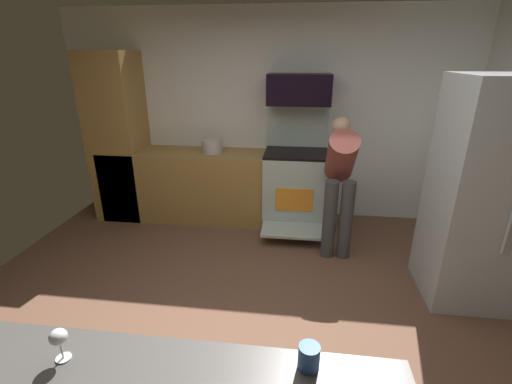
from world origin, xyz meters
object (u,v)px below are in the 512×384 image
object	(u,v)px
wine_glass_near	(59,338)
microwave	(299,89)
mug_coffee	(309,357)
person_cook	(340,178)
oven_range	(295,186)
stock_pot	(212,146)
refrigerator	(494,196)

from	to	relation	value
wine_glass_near	microwave	bearing A→B (deg)	75.26
mug_coffee	person_cook	bearing A→B (deg)	81.83
oven_range	stock_pot	distance (m)	1.15
stock_pot	microwave	bearing A→B (deg)	4.36
wine_glass_near	person_cook	bearing A→B (deg)	62.57
oven_range	refrigerator	xyz separation A→B (m)	(1.65, -1.27, 0.45)
wine_glass_near	stock_pot	world-z (taller)	stock_pot
stock_pot	refrigerator	bearing A→B (deg)	-25.48
refrigerator	mug_coffee	xyz separation A→B (m)	(-1.54, -1.88, -0.01)
person_cook	wine_glass_near	xyz separation A→B (m)	(-1.34, -2.59, 0.15)
mug_coffee	stock_pot	distance (m)	3.37
wine_glass_near	refrigerator	bearing A→B (deg)	37.81
refrigerator	wine_glass_near	world-z (taller)	refrigerator
refrigerator	mug_coffee	world-z (taller)	refrigerator
wine_glass_near	mug_coffee	size ratio (longest dim) A/B	1.40
person_cook	stock_pot	distance (m)	1.66
mug_coffee	stock_pot	xyz separation A→B (m)	(-1.16, 3.16, 0.03)
microwave	wine_glass_near	distance (m)	3.50
refrigerator	microwave	bearing A→B (deg)	140.38
person_cook	mug_coffee	bearing A→B (deg)	-98.17
mug_coffee	refrigerator	bearing A→B (deg)	50.60
microwave	person_cook	bearing A→B (deg)	-57.69
oven_range	mug_coffee	bearing A→B (deg)	-88.03
oven_range	mug_coffee	world-z (taller)	oven_range
microwave	mug_coffee	size ratio (longest dim) A/B	7.14
microwave	refrigerator	size ratio (longest dim) A/B	0.39
wine_glass_near	mug_coffee	bearing A→B (deg)	4.74
oven_range	wine_glass_near	bearing A→B (deg)	-105.15
refrigerator	person_cook	distance (m)	1.34
oven_range	mug_coffee	size ratio (longest dim) A/B	14.43
oven_range	person_cook	size ratio (longest dim) A/B	1.04
stock_pot	wine_glass_near	bearing A→B (deg)	-86.92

